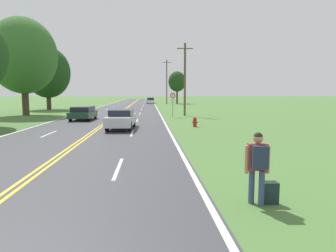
% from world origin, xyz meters
% --- Properties ---
extents(hitchhiker_person, '(0.59, 0.43, 1.72)m').
position_xyz_m(hitchhiker_person, '(6.21, 3.86, 1.05)').
color(hitchhiker_person, '#38476B').
rests_on(hitchhiker_person, ground).
extents(suitcase, '(0.41, 0.16, 0.57)m').
position_xyz_m(suitcase, '(6.55, 3.90, 0.26)').
color(suitcase, '#19282D').
rests_on(suitcase, ground).
extents(fire_hydrant, '(0.44, 0.28, 0.76)m').
position_xyz_m(fire_hydrant, '(7.25, 19.87, 0.39)').
color(fire_hydrant, red).
rests_on(fire_hydrant, ground).
extents(traffic_sign, '(0.60, 0.10, 2.62)m').
position_xyz_m(traffic_sign, '(6.29, 28.98, 1.98)').
color(traffic_sign, gray).
rests_on(traffic_sign, ground).
extents(utility_pole_midground, '(1.80, 0.24, 8.10)m').
position_xyz_m(utility_pole_midground, '(7.81, 31.02, 4.20)').
color(utility_pole_midground, brown).
rests_on(utility_pole_midground, ground).
extents(utility_pole_far, '(1.80, 0.24, 9.89)m').
position_xyz_m(utility_pole_far, '(7.86, 65.19, 5.11)').
color(utility_pole_far, brown).
rests_on(utility_pole_far, ground).
extents(tree_left_verge, '(4.14, 4.14, 7.59)m').
position_xyz_m(tree_left_verge, '(10.51, 68.27, 5.18)').
color(tree_left_verge, '#473828').
rests_on(tree_left_verge, ground).
extents(tree_behind_sign, '(6.71, 6.71, 9.52)m').
position_xyz_m(tree_behind_sign, '(-11.60, 44.46, 5.65)').
color(tree_behind_sign, '#473828').
rests_on(tree_behind_sign, ground).
extents(tree_mid_treeline, '(7.48, 7.48, 11.09)m').
position_xyz_m(tree_mid_treeline, '(-10.47, 32.82, 6.77)').
color(tree_mid_treeline, '#473828').
rests_on(tree_mid_treeline, ground).
extents(car_silver_sedan_nearest, '(1.95, 4.65, 1.41)m').
position_xyz_m(car_silver_sedan_nearest, '(1.73, 18.91, 0.76)').
color(car_silver_sedan_nearest, black).
rests_on(car_silver_sedan_nearest, ground).
extents(car_dark_green_hatchback_approaching, '(2.06, 4.19, 1.30)m').
position_xyz_m(car_dark_green_hatchback_approaching, '(-2.53, 26.23, 0.71)').
color(car_dark_green_hatchback_approaching, black).
rests_on(car_dark_green_hatchback_approaching, ground).
extents(car_white_hatchback_mid_near, '(1.86, 3.56, 1.41)m').
position_xyz_m(car_white_hatchback_mid_near, '(4.25, 68.78, 0.77)').
color(car_white_hatchback_mid_near, black).
rests_on(car_white_hatchback_mid_near, ground).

